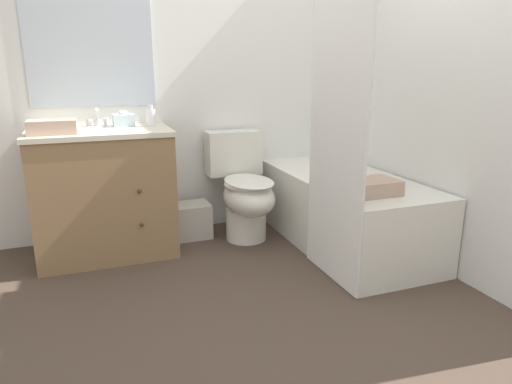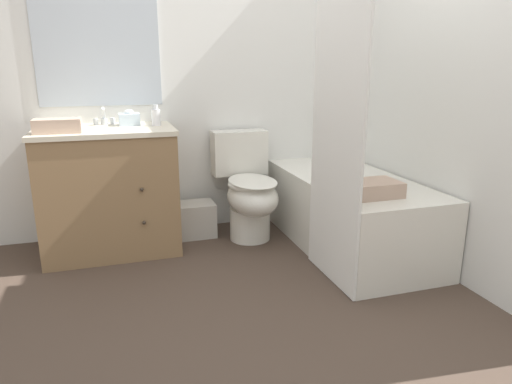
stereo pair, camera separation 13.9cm
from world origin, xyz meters
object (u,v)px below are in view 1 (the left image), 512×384
(bathtub, at_px, (344,210))
(tissue_box, at_px, (124,120))
(vanity_cabinet, at_px, (105,191))
(toilet, at_px, (244,190))
(hand_towel_folded, at_px, (52,127))
(soap_dispenser, at_px, (151,117))
(wastebasket, at_px, (191,220))
(bath_towel_folded, at_px, (372,187))
(sink_faucet, at_px, (97,120))

(bathtub, bearing_deg, tissue_box, 158.22)
(vanity_cabinet, height_order, toilet, vanity_cabinet)
(vanity_cabinet, xyz_separation_m, hand_towel_folded, (-0.26, -0.15, 0.44))
(vanity_cabinet, relative_size, tissue_box, 6.42)
(tissue_box, bearing_deg, soap_dispenser, -25.74)
(wastebasket, bearing_deg, bath_towel_folded, -47.73)
(bathtub, distance_m, hand_towel_folded, 1.93)
(vanity_cabinet, height_order, soap_dispenser, soap_dispenser)
(toilet, height_order, tissue_box, tissue_box)
(sink_faucet, height_order, soap_dispenser, soap_dispenser)
(sink_faucet, relative_size, hand_towel_folded, 0.53)
(toilet, relative_size, bathtub, 0.52)
(bath_towel_folded, bearing_deg, wastebasket, 132.27)
(sink_faucet, bearing_deg, toilet, -15.66)
(vanity_cabinet, distance_m, soap_dispenser, 0.57)
(wastebasket, bearing_deg, tissue_box, 174.80)
(bathtub, distance_m, soap_dispenser, 1.45)
(sink_faucet, xyz_separation_m, bathtub, (1.54, -0.63, -0.61))
(wastebasket, bearing_deg, vanity_cabinet, -172.16)
(sink_faucet, bearing_deg, wastebasket, -11.36)
(vanity_cabinet, height_order, hand_towel_folded, hand_towel_folded)
(toilet, bearing_deg, vanity_cabinet, 175.93)
(bathtub, height_order, wastebasket, bathtub)
(tissue_box, distance_m, bath_towel_folded, 1.66)
(tissue_box, relative_size, bath_towel_folded, 0.47)
(bathtub, xyz_separation_m, wastebasket, (-0.96, 0.51, -0.12))
(toilet, xyz_separation_m, hand_towel_folded, (-1.20, -0.08, 0.51))
(wastebasket, distance_m, bath_towel_folded, 1.35)
(sink_faucet, distance_m, toilet, 1.10)
(vanity_cabinet, distance_m, sink_faucet, 0.48)
(sink_faucet, height_order, bath_towel_folded, sink_faucet)
(vanity_cabinet, height_order, tissue_box, tissue_box)
(sink_faucet, relative_size, soap_dispenser, 1.04)
(tissue_box, xyz_separation_m, bath_towel_folded, (1.29, -0.99, -0.33))
(wastebasket, height_order, soap_dispenser, soap_dispenser)
(bathtub, relative_size, bath_towel_folded, 5.04)
(tissue_box, height_order, hand_towel_folded, tissue_box)
(vanity_cabinet, bearing_deg, sink_faucet, 90.00)
(vanity_cabinet, xyz_separation_m, wastebasket, (0.58, 0.08, -0.30))
(toilet, xyz_separation_m, bathtub, (0.60, -0.37, -0.11))
(hand_towel_folded, bearing_deg, wastebasket, 15.00)
(bathtub, xyz_separation_m, bath_towel_folded, (-0.10, -0.44, 0.28))
(hand_towel_folded, xyz_separation_m, bath_towel_folded, (1.71, -0.73, -0.33))
(wastebasket, relative_size, bath_towel_folded, 0.94)
(vanity_cabinet, bearing_deg, toilet, -4.07)
(hand_towel_folded, bearing_deg, tissue_box, 31.93)
(soap_dispenser, xyz_separation_m, hand_towel_folded, (-0.59, -0.18, -0.02))
(hand_towel_folded, distance_m, bath_towel_folded, 1.89)
(toilet, bearing_deg, sink_faucet, 164.34)
(tissue_box, distance_m, soap_dispenser, 0.19)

